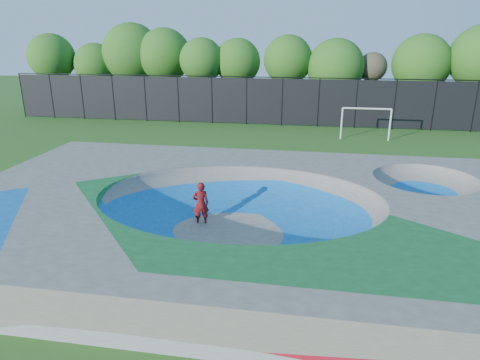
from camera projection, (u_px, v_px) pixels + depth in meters
The scene contains 7 objects.
ground at pixel (240, 232), 16.69m from camera, with size 120.00×120.00×0.00m, color #275618.
skate_deck at pixel (239, 214), 16.45m from camera, with size 22.00×14.00×1.50m, color gray.
skater at pixel (201, 204), 17.05m from camera, with size 0.66×0.43×1.80m, color red.
skateboard at pixel (201, 224), 17.33m from camera, with size 0.78×0.22×0.05m, color black.
soccer_goal at pixel (366, 118), 30.92m from camera, with size 3.53×0.12×2.34m.
fence at pixel (282, 101), 35.62m from camera, with size 48.09×0.09×4.04m.
treeline at pixel (308, 59), 39.08m from camera, with size 52.00×7.98×8.51m.
Camera 1 is at (2.57, -14.94, 7.27)m, focal length 32.00 mm.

